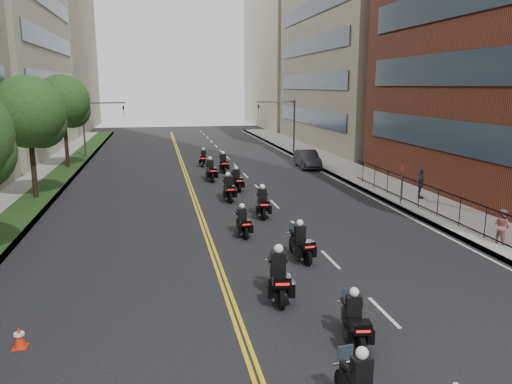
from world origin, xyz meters
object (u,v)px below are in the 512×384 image
at_px(pedestrian_c, 421,184).
at_px(motorcycle_6, 228,189).
at_px(motorcycle_1, 354,322).
at_px(motorcycle_10, 203,159).
at_px(pedestrian_b, 502,226).
at_px(motorcycle_8, 210,171).
at_px(motorcycle_5, 263,204).
at_px(traffic_cone, 19,337).
at_px(motorcycle_3, 301,244).
at_px(motorcycle_4, 243,223).
at_px(motorcycle_7, 237,181).
at_px(motorcycle_9, 223,164).
at_px(parked_sedan, 307,159).
at_px(motorcycle_2, 279,278).

bearing_deg(pedestrian_c, motorcycle_6, 104.56).
bearing_deg(motorcycle_1, motorcycle_10, 99.51).
bearing_deg(pedestrian_b, motorcycle_8, 15.10).
distance_m(motorcycle_5, traffic_cone, 15.57).
relative_size(motorcycle_3, motorcycle_4, 1.08).
bearing_deg(motorcycle_7, motorcycle_9, 85.76).
relative_size(motorcycle_6, motorcycle_7, 1.06).
bearing_deg(pedestrian_c, traffic_cone, 151.71).
relative_size(motorcycle_8, parked_sedan, 0.54).
distance_m(motorcycle_5, motorcycle_8, 11.16).
distance_m(motorcycle_4, motorcycle_10, 21.40).
relative_size(motorcycle_3, motorcycle_8, 0.92).
distance_m(motorcycle_7, motorcycle_8, 4.14).
xyz_separation_m(motorcycle_4, pedestrian_c, (12.08, 5.10, 0.47)).
relative_size(motorcycle_2, traffic_cone, 4.06).
xyz_separation_m(motorcycle_5, motorcycle_6, (-1.28, 4.23, 0.00)).
bearing_deg(motorcycle_4, pedestrian_b, -22.05).
bearing_deg(pedestrian_b, motorcycle_5, 36.44).
distance_m(motorcycle_1, parked_sedan, 30.37).
distance_m(motorcycle_6, motorcycle_8, 6.82).
bearing_deg(motorcycle_10, pedestrian_b, -58.93).
bearing_deg(pedestrian_b, motorcycle_2, 91.43).
xyz_separation_m(motorcycle_8, pedestrian_b, (10.98, -18.19, 0.21)).
distance_m(motorcycle_6, motorcycle_9, 10.37).
bearing_deg(pedestrian_b, motorcycle_4, 54.41).
distance_m(motorcycle_3, motorcycle_6, 11.39).
bearing_deg(motorcycle_5, motorcycle_3, -82.75).
xyz_separation_m(motorcycle_3, motorcycle_8, (-1.77, 18.11, 0.06)).
height_order(motorcycle_2, motorcycle_7, motorcycle_2).
bearing_deg(motorcycle_4, motorcycle_1, -85.46).
distance_m(motorcycle_9, motorcycle_10, 3.83).
bearing_deg(pedestrian_c, motorcycle_3, 156.94).
bearing_deg(motorcycle_7, traffic_cone, -118.74).
bearing_deg(pedestrian_b, motorcycle_7, 17.91).
bearing_deg(pedestrian_c, parked_sedan, 38.99).
height_order(motorcycle_1, pedestrian_c, pedestrian_c).
height_order(motorcycle_3, motorcycle_10, motorcycle_3).
height_order(motorcycle_5, motorcycle_6, motorcycle_6).
relative_size(motorcycle_1, parked_sedan, 0.47).
xyz_separation_m(motorcycle_10, parked_sedan, (8.81, -2.67, 0.11)).
distance_m(motorcycle_10, parked_sedan, 9.20).
relative_size(motorcycle_3, parked_sedan, 0.49).
xyz_separation_m(motorcycle_1, pedestrian_b, (9.67, 6.75, 0.31)).
bearing_deg(pedestrian_b, parked_sedan, -10.89).
distance_m(motorcycle_3, motorcycle_4, 4.21).
bearing_deg(motorcycle_10, motorcycle_5, -77.31).
distance_m(motorcycle_6, pedestrian_c, 11.94).
xyz_separation_m(motorcycle_1, motorcycle_10, (-1.17, 32.06, 0.02)).
height_order(motorcycle_8, motorcycle_10, motorcycle_8).
height_order(motorcycle_7, motorcycle_8, motorcycle_8).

